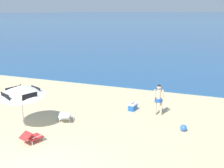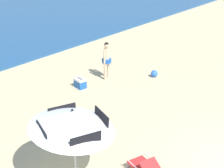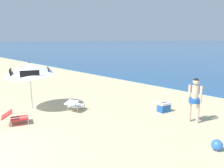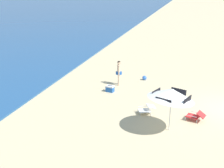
% 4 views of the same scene
% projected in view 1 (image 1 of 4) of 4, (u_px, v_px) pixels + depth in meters
% --- Properties ---
extents(ocean_water, '(800.00, 800.00, 0.10)m').
position_uv_depth(ocean_water, '(216.00, 14.00, 379.98)').
color(ocean_water, '#235184').
rests_on(ocean_water, ground).
extents(beach_umbrella_striped_main, '(2.94, 2.96, 2.18)m').
position_uv_depth(beach_umbrella_striped_main, '(21.00, 90.00, 12.56)').
color(beach_umbrella_striped_main, silver).
rests_on(beach_umbrella_striped_main, ground).
extents(lounge_chair_under_umbrella, '(0.79, 1.01, 0.52)m').
position_uv_depth(lounge_chair_under_umbrella, '(31.00, 137.00, 11.41)').
color(lounge_chair_under_umbrella, red).
rests_on(lounge_chair_under_umbrella, ground).
extents(lounge_chair_beside_umbrella, '(0.82, 0.99, 0.49)m').
position_uv_depth(lounge_chair_beside_umbrella, '(65.00, 116.00, 13.58)').
color(lounge_chair_beside_umbrella, white).
rests_on(lounge_chair_beside_umbrella, ground).
extents(person_standing_near_shore, '(0.49, 0.41, 1.68)m').
position_uv_depth(person_standing_near_shore, '(159.00, 98.00, 14.23)').
color(person_standing_near_shore, beige).
rests_on(person_standing_near_shore, ground).
extents(cooler_box, '(0.44, 0.56, 0.43)m').
position_uv_depth(cooler_box, '(133.00, 107.00, 15.13)').
color(cooler_box, '#1E56A8').
rests_on(cooler_box, ground).
extents(beach_ball, '(0.31, 0.31, 0.31)m').
position_uv_depth(beach_ball, '(183.00, 128.00, 12.54)').
color(beach_ball, blue).
rests_on(beach_ball, ground).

